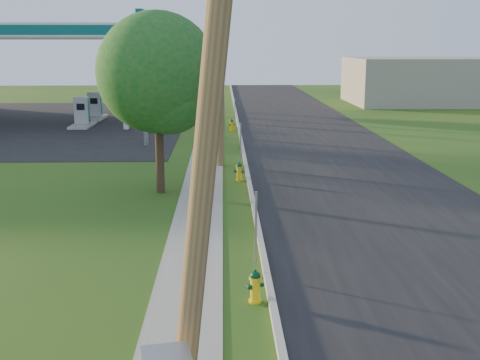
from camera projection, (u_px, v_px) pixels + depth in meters
name	position (u px, v px, depth m)	size (l,w,h in m)	color
road	(377.00, 207.00, 19.45)	(8.00, 120.00, 0.02)	black
curb	(254.00, 206.00, 19.32)	(0.15, 120.00, 0.15)	#A8A59B
sidewalk	(199.00, 209.00, 19.29)	(1.50, 120.00, 0.03)	gray
utility_pole_near	(212.00, 74.00, 7.52)	(1.40, 0.32, 9.48)	brown
utility_pole_mid	(220.00, 49.00, 25.04)	(1.40, 0.32, 9.80)	brown
utility_pole_far	(221.00, 50.00, 42.62)	(1.40, 0.32, 9.50)	brown
sign_post_near	(256.00, 235.00, 13.46)	(0.05, 0.04, 2.00)	gray
sign_post_mid	(241.00, 147.00, 24.96)	(0.05, 0.04, 2.00)	gray
sign_post_far	(235.00, 114.00, 36.86)	(0.05, 0.04, 2.00)	gray
gas_canopy	(15.00, 33.00, 39.09)	(18.18, 9.18, 6.40)	silver
fuel_pump_ne	(82.00, 115.00, 38.41)	(1.20, 3.20, 1.90)	#A8A59B
fuel_pump_se	(95.00, 109.00, 42.31)	(1.20, 3.20, 1.90)	#A8A59B
price_pylon	(143.00, 39.00, 30.19)	(0.34, 2.04, 6.85)	gray
distant_building	(430.00, 81.00, 53.50)	(14.00, 10.00, 4.00)	gray
tree_verge	(160.00, 78.00, 20.48)	(4.16, 4.16, 6.31)	#322517
tree_lot	(177.00, 55.00, 48.24)	(4.41, 4.41, 6.68)	#322517
hydrant_near	(255.00, 286.00, 12.25)	(0.36, 0.33, 0.70)	yellow
hydrant_mid	(239.00, 172.00, 23.21)	(0.38, 0.34, 0.74)	gold
hydrant_far	(232.00, 125.00, 36.52)	(0.39, 0.35, 0.75)	#EBAD00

